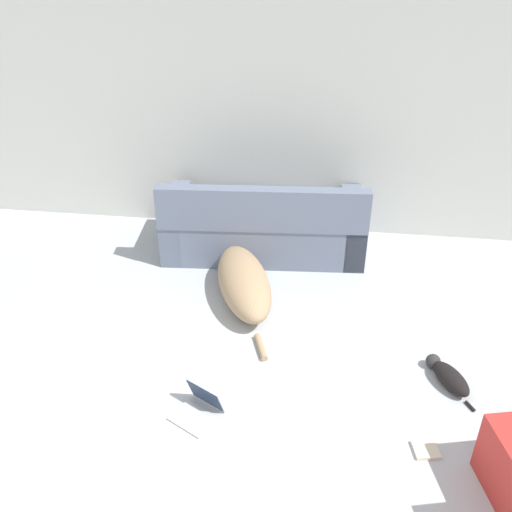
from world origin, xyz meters
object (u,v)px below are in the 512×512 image
(dog, at_px, (242,277))
(laptop_open, at_px, (200,405))
(couch, at_px, (263,227))
(cat, at_px, (448,376))
(book_cream, at_px, (426,450))

(dog, xyz_separation_m, laptop_open, (-0.07, -1.47, -0.10))
(dog, bearing_deg, couch, -26.52)
(couch, bearing_deg, dog, 78.40)
(laptop_open, bearing_deg, cat, 45.39)
(dog, xyz_separation_m, book_cream, (1.45, -1.61, -0.16))
(dog, distance_m, cat, 1.93)
(dog, bearing_deg, cat, -138.75)
(book_cream, bearing_deg, laptop_open, 174.86)
(couch, xyz_separation_m, book_cream, (1.35, -2.39, -0.26))
(dog, height_order, laptop_open, dog)
(couch, height_order, cat, couch)
(laptop_open, distance_m, book_cream, 1.52)
(cat, height_order, laptop_open, laptop_open)
(cat, distance_m, book_cream, 0.70)
(book_cream, bearing_deg, dog, 131.99)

